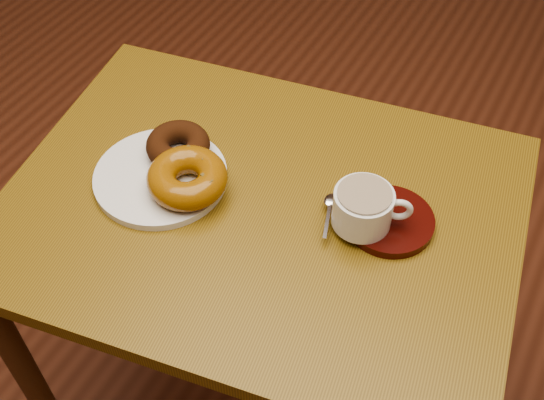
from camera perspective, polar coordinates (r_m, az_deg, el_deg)
The scene contains 8 objects.
ground at distance 1.68m, azimuth -1.35°, elevation -16.21°, with size 6.00×6.00×0.00m, color brown.
cafe_table at distance 1.14m, azimuth -0.89°, elevation -4.19°, with size 0.86×0.70×0.73m.
donut_plate at distance 1.09m, azimuth -9.30°, elevation 1.93°, with size 0.21×0.21×0.01m, color silver.
donut_cinnamon at distance 1.10m, azimuth -7.86°, elevation 4.56°, with size 0.10×0.10×0.04m, color #371A0B.
donut_caramel at distance 1.04m, azimuth -7.12°, elevation 1.86°, with size 0.16×0.16×0.05m.
saucer at distance 1.03m, azimuth 9.81°, elevation -1.73°, with size 0.13×0.13×0.01m, color #330906.
coffee_cup at distance 0.99m, azimuth 7.70°, elevation -0.63°, with size 0.11×0.09×0.06m.
teaspoon at distance 1.03m, azimuth 4.88°, elevation -0.32°, with size 0.04×0.09×0.01m.
Camera 1 is at (0.37, -0.60, 1.53)m, focal length 45.00 mm.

